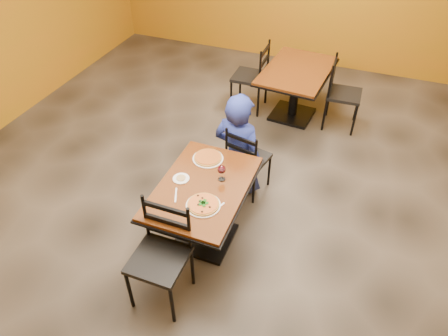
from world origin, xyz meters
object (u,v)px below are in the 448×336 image
at_px(plate_main, 203,205).
at_px(pizza_main, 203,204).
at_px(chair_main_far, 249,158).
at_px(chair_main_near, 159,260).
at_px(wine_glass, 222,172).
at_px(chair_second_right, 344,95).
at_px(pizza_far, 208,157).
at_px(diner, 239,144).
at_px(table_main, 204,201).
at_px(chair_second_left, 250,77).
at_px(plate_far, 208,159).
at_px(table_second, 296,82).
at_px(side_plate, 181,179).

height_order(plate_main, pizza_main, pizza_main).
xyz_separation_m(chair_main_far, pizza_main, (-0.05, -1.14, 0.33)).
bearing_deg(chair_main_near, wine_glass, 75.70).
bearing_deg(chair_second_right, pizza_far, 152.42).
relative_size(chair_main_near, pizza_main, 3.54).
relative_size(diner, plate_main, 4.00).
bearing_deg(pizza_far, chair_main_near, -89.21).
xyz_separation_m(table_main, chair_second_left, (-0.41, 2.64, -0.05)).
bearing_deg(wine_glass, plate_far, 135.27).
xyz_separation_m(table_second, side_plate, (-0.51, -2.62, 0.20)).
relative_size(table_main, plate_main, 3.97).
bearing_deg(plate_main, plate_far, 109.19).
bearing_deg(table_main, chair_main_far, 79.96).
height_order(table_second, chair_main_near, chair_main_near).
height_order(diner, pizza_far, diner).
height_order(plate_far, pizza_far, pizza_far).
xyz_separation_m(diner, pizza_main, (0.07, -1.14, 0.15)).
distance_m(chair_second_left, wine_glass, 2.57).
relative_size(chair_second_left, diner, 0.82).
bearing_deg(plate_far, pizza_main, -70.81).
xyz_separation_m(plate_main, side_plate, (-0.34, 0.25, 0.00)).
bearing_deg(table_main, side_plate, 176.77).
xyz_separation_m(diner, plate_main, (0.07, -1.14, 0.13)).
height_order(chair_second_right, pizza_main, chair_second_right).
relative_size(chair_second_right, pizza_far, 3.52).
height_order(table_main, table_second, same).
bearing_deg(chair_second_right, plate_far, 152.42).
xyz_separation_m(chair_second_left, pizza_far, (0.30, -2.25, 0.26)).
distance_m(table_main, chair_main_far, 0.93).
relative_size(table_main, side_plate, 7.69).
bearing_deg(pizza_main, plate_main, 0.00).
distance_m(chair_main_far, chair_second_left, 1.82).
xyz_separation_m(chair_main_near, chair_main_far, (0.25, 1.65, -0.06)).
bearing_deg(side_plate, table_main, -3.23).
relative_size(table_second, diner, 1.09).
relative_size(table_second, pizza_main, 4.77).
distance_m(table_second, pizza_main, 2.89).
height_order(chair_main_far, chair_second_left, chair_second_left).
bearing_deg(plate_far, diner, 74.34).
distance_m(chair_second_right, plate_far, 2.51).
relative_size(side_plate, wine_glass, 0.89).
height_order(pizza_main, plate_far, pizza_main).
relative_size(chair_main_near, pizza_far, 3.60).
height_order(table_second, plate_main, plate_main).
bearing_deg(table_second, chair_main_near, -96.22).
relative_size(chair_main_far, wine_glass, 4.95).
distance_m(diner, plate_far, 0.56).
height_order(chair_main_far, plate_far, chair_main_far).
xyz_separation_m(chair_second_right, pizza_main, (-0.85, -2.88, 0.28)).
bearing_deg(chair_main_far, table_second, -81.67).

